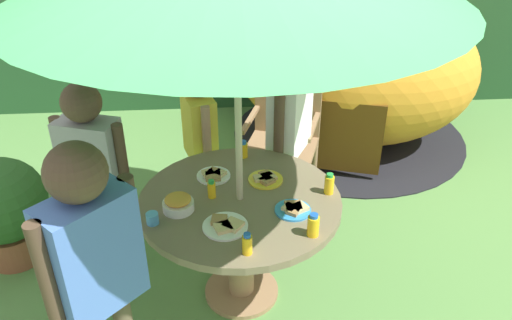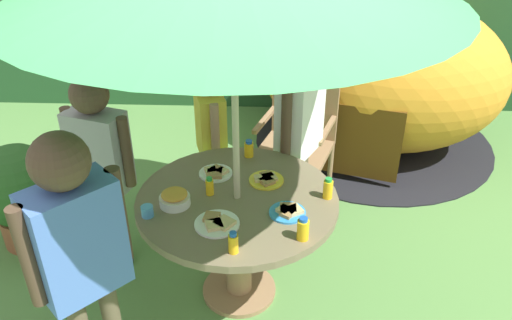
{
  "view_description": "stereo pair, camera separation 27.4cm",
  "coord_description": "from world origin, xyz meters",
  "px_view_note": "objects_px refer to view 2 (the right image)",
  "views": [
    {
      "loc": [
        -0.08,
        -2.3,
        2.33
      ],
      "look_at": [
        0.1,
        0.13,
        0.87
      ],
      "focal_mm": 36.14,
      "sensor_mm": 36.0,
      "label": 1
    },
    {
      "loc": [
        0.2,
        -2.31,
        2.33
      ],
      "look_at": [
        0.1,
        0.13,
        0.87
      ],
      "focal_mm": 36.14,
      "sensor_mm": 36.0,
      "label": 2
    }
  ],
  "objects_px": {
    "juice_bottle_near_left": "(210,186)",
    "juice_bottle_far_right": "(233,243)",
    "child_in_white_shirt": "(300,116)",
    "plate_far_left": "(216,172)",
    "child_in_yellow_shirt": "(211,125)",
    "child_in_grey_shirt": "(99,151)",
    "dome_tent": "(380,73)",
    "potted_plant": "(20,191)",
    "wooden_chair": "(299,131)",
    "juice_bottle_center_front": "(328,189)",
    "plate_mid_left": "(217,223)",
    "juice_bottle_center_back": "(303,229)",
    "juice_bottle_mid_right": "(249,149)",
    "plate_near_right": "(266,179)",
    "cup_near": "(147,211)",
    "plate_front_edge": "(288,211)",
    "child_in_blue_shirt": "(77,241)",
    "snack_bowl": "(175,198)",
    "garden_table": "(238,219)"
  },
  "relations": [
    {
      "from": "child_in_grey_shirt",
      "to": "snack_bowl",
      "type": "relative_size",
      "value": 7.82
    },
    {
      "from": "potted_plant",
      "to": "dome_tent",
      "type": "bearing_deg",
      "value": 31.02
    },
    {
      "from": "child_in_yellow_shirt",
      "to": "child_in_grey_shirt",
      "type": "bearing_deg",
      "value": -66.33
    },
    {
      "from": "plate_mid_left",
      "to": "cup_near",
      "type": "relative_size",
      "value": 3.63
    },
    {
      "from": "dome_tent",
      "to": "plate_far_left",
      "type": "xyz_separation_m",
      "value": [
        -1.25,
        -1.77,
        0.05
      ]
    },
    {
      "from": "plate_mid_left",
      "to": "juice_bottle_center_back",
      "type": "bearing_deg",
      "value": -11.84
    },
    {
      "from": "juice_bottle_near_left",
      "to": "child_in_grey_shirt",
      "type": "bearing_deg",
      "value": 160.29
    },
    {
      "from": "dome_tent",
      "to": "juice_bottle_center_back",
      "type": "relative_size",
      "value": 21.57
    },
    {
      "from": "juice_bottle_center_front",
      "to": "child_in_blue_shirt",
      "type": "bearing_deg",
      "value": -149.77
    },
    {
      "from": "child_in_blue_shirt",
      "to": "plate_far_left",
      "type": "distance_m",
      "value": 1.01
    },
    {
      "from": "child_in_yellow_shirt",
      "to": "juice_bottle_far_right",
      "type": "xyz_separation_m",
      "value": [
        0.25,
        -1.22,
        0.01
      ]
    },
    {
      "from": "child_in_white_shirt",
      "to": "juice_bottle_near_left",
      "type": "xyz_separation_m",
      "value": [
        -0.51,
        -0.67,
        -0.12
      ]
    },
    {
      "from": "child_in_grey_shirt",
      "to": "juice_bottle_near_left",
      "type": "xyz_separation_m",
      "value": [
        0.68,
        -0.24,
        -0.07
      ]
    },
    {
      "from": "potted_plant",
      "to": "child_in_white_shirt",
      "type": "bearing_deg",
      "value": 7.8
    },
    {
      "from": "juice_bottle_mid_right",
      "to": "potted_plant",
      "type": "bearing_deg",
      "value": -179.66
    },
    {
      "from": "child_in_blue_shirt",
      "to": "juice_bottle_far_right",
      "type": "distance_m",
      "value": 0.69
    },
    {
      "from": "dome_tent",
      "to": "juice_bottle_near_left",
      "type": "xyz_separation_m",
      "value": [
        -1.26,
        -1.97,
        0.08
      ]
    },
    {
      "from": "child_in_blue_shirt",
      "to": "child_in_white_shirt",
      "type": "bearing_deg",
      "value": 7.98
    },
    {
      "from": "plate_near_right",
      "to": "plate_mid_left",
      "type": "relative_size",
      "value": 0.87
    },
    {
      "from": "dome_tent",
      "to": "child_in_blue_shirt",
      "type": "relative_size",
      "value": 1.9
    },
    {
      "from": "potted_plant",
      "to": "plate_far_left",
      "type": "distance_m",
      "value": 1.39
    },
    {
      "from": "garden_table",
      "to": "juice_bottle_center_front",
      "type": "bearing_deg",
      "value": 1.97
    },
    {
      "from": "child_in_yellow_shirt",
      "to": "juice_bottle_center_front",
      "type": "height_order",
      "value": "child_in_yellow_shirt"
    },
    {
      "from": "child_in_yellow_shirt",
      "to": "child_in_blue_shirt",
      "type": "xyz_separation_m",
      "value": [
        -0.4,
        -1.41,
        0.15
      ]
    },
    {
      "from": "juice_bottle_far_right",
      "to": "cup_near",
      "type": "height_order",
      "value": "juice_bottle_far_right"
    },
    {
      "from": "plate_near_right",
      "to": "juice_bottle_center_back",
      "type": "height_order",
      "value": "juice_bottle_center_back"
    },
    {
      "from": "wooden_chair",
      "to": "dome_tent",
      "type": "height_order",
      "value": "dome_tent"
    },
    {
      "from": "garden_table",
      "to": "juice_bottle_near_left",
      "type": "height_order",
      "value": "juice_bottle_near_left"
    },
    {
      "from": "juice_bottle_near_left",
      "to": "juice_bottle_far_right",
      "type": "bearing_deg",
      "value": -70.59
    },
    {
      "from": "child_in_yellow_shirt",
      "to": "plate_far_left",
      "type": "relative_size",
      "value": 6.0
    },
    {
      "from": "wooden_chair",
      "to": "juice_bottle_far_right",
      "type": "xyz_separation_m",
      "value": [
        -0.37,
        -1.58,
        0.23
      ]
    },
    {
      "from": "plate_near_right",
      "to": "juice_bottle_far_right",
      "type": "relative_size",
      "value": 1.73
    },
    {
      "from": "child_in_blue_shirt",
      "to": "juice_bottle_center_front",
      "type": "bearing_deg",
      "value": -15.07
    },
    {
      "from": "dome_tent",
      "to": "juice_bottle_center_front",
      "type": "xyz_separation_m",
      "value": [
        -0.62,
        -1.98,
        0.09
      ]
    },
    {
      "from": "wooden_chair",
      "to": "plate_far_left",
      "type": "distance_m",
      "value": 1.07
    },
    {
      "from": "juice_bottle_near_left",
      "to": "juice_bottle_far_right",
      "type": "distance_m",
      "value": 0.5
    },
    {
      "from": "child_in_blue_shirt",
      "to": "snack_bowl",
      "type": "xyz_separation_m",
      "value": [
        0.3,
        0.56,
        -0.16
      ]
    },
    {
      "from": "wooden_chair",
      "to": "juice_bottle_center_back",
      "type": "relative_size",
      "value": 7.65
    },
    {
      "from": "wooden_chair",
      "to": "child_in_white_shirt",
      "type": "height_order",
      "value": "child_in_white_shirt"
    },
    {
      "from": "juice_bottle_near_left",
      "to": "juice_bottle_center_front",
      "type": "xyz_separation_m",
      "value": [
        0.64,
        -0.01,
        0.01
      ]
    },
    {
      "from": "potted_plant",
      "to": "snack_bowl",
      "type": "xyz_separation_m",
      "value": [
        1.15,
        -0.52,
        0.34
      ]
    },
    {
      "from": "juice_bottle_center_front",
      "to": "juice_bottle_near_left",
      "type": "bearing_deg",
      "value": 179.41
    },
    {
      "from": "wooden_chair",
      "to": "juice_bottle_mid_right",
      "type": "distance_m",
      "value": 0.8
    },
    {
      "from": "child_in_white_shirt",
      "to": "plate_far_left",
      "type": "distance_m",
      "value": 0.7
    },
    {
      "from": "juice_bottle_mid_right",
      "to": "juice_bottle_far_right",
      "type": "bearing_deg",
      "value": -91.66
    },
    {
      "from": "plate_near_right",
      "to": "cup_near",
      "type": "height_order",
      "value": "cup_near"
    },
    {
      "from": "child_in_grey_shirt",
      "to": "plate_mid_left",
      "type": "relative_size",
      "value": 5.6
    },
    {
      "from": "dome_tent",
      "to": "plate_front_edge",
      "type": "height_order",
      "value": "dome_tent"
    },
    {
      "from": "snack_bowl",
      "to": "cup_near",
      "type": "height_order",
      "value": "snack_bowl"
    },
    {
      "from": "juice_bottle_far_right",
      "to": "cup_near",
      "type": "relative_size",
      "value": 1.82
    }
  ]
}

